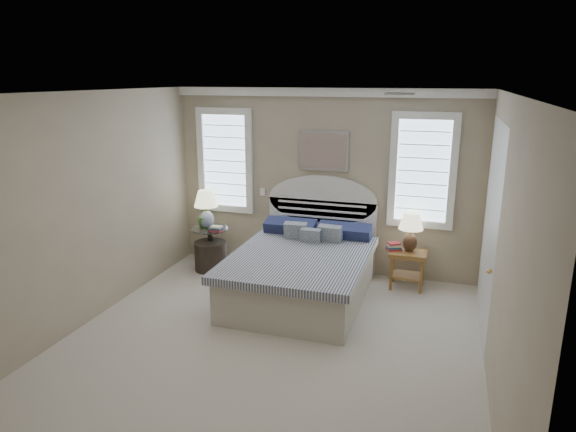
# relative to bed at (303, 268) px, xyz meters

# --- Properties ---
(floor) EXTENTS (4.50, 5.00, 0.01)m
(floor) POSITION_rel_bed_xyz_m (0.00, -1.46, -0.39)
(floor) COLOR beige
(floor) RESTS_ON ground
(ceiling) EXTENTS (4.50, 5.00, 0.01)m
(ceiling) POSITION_rel_bed_xyz_m (0.00, -1.46, 2.31)
(ceiling) COLOR white
(ceiling) RESTS_ON wall_back
(wall_back) EXTENTS (4.50, 0.02, 2.70)m
(wall_back) POSITION_rel_bed_xyz_m (0.00, 1.04, 0.96)
(wall_back) COLOR tan
(wall_back) RESTS_ON floor
(wall_left) EXTENTS (0.02, 5.00, 2.70)m
(wall_left) POSITION_rel_bed_xyz_m (-2.25, -1.46, 0.96)
(wall_left) COLOR tan
(wall_left) RESTS_ON floor
(wall_right) EXTENTS (0.02, 5.00, 2.70)m
(wall_right) POSITION_rel_bed_xyz_m (2.25, -1.46, 0.96)
(wall_right) COLOR tan
(wall_right) RESTS_ON floor
(crown_molding) EXTENTS (4.50, 0.08, 0.12)m
(crown_molding) POSITION_rel_bed_xyz_m (0.00, 1.00, 2.25)
(crown_molding) COLOR white
(crown_molding) RESTS_ON wall_back
(hvac_vent) EXTENTS (0.30, 0.20, 0.02)m
(hvac_vent) POSITION_rel_bed_xyz_m (1.20, -0.66, 2.29)
(hvac_vent) COLOR #B2B2B2
(hvac_vent) RESTS_ON ceiling
(switch_plate) EXTENTS (0.08, 0.01, 0.12)m
(switch_plate) POSITION_rel_bed_xyz_m (-0.95, 1.03, 0.76)
(switch_plate) COLOR white
(switch_plate) RESTS_ON wall_back
(window_left) EXTENTS (0.90, 0.06, 1.60)m
(window_left) POSITION_rel_bed_xyz_m (-1.55, 1.02, 1.21)
(window_left) COLOR #C9E4FF
(window_left) RESTS_ON wall_back
(window_right) EXTENTS (0.90, 0.06, 1.60)m
(window_right) POSITION_rel_bed_xyz_m (1.40, 1.02, 1.21)
(window_right) COLOR #C9E4FF
(window_right) RESTS_ON wall_back
(painting) EXTENTS (0.74, 0.04, 0.58)m
(painting) POSITION_rel_bed_xyz_m (0.00, 1.00, 1.43)
(painting) COLOR silver
(painting) RESTS_ON wall_back
(closet_door) EXTENTS (0.02, 1.80, 2.40)m
(closet_door) POSITION_rel_bed_xyz_m (2.23, -0.26, 0.81)
(closet_door) COLOR silver
(closet_door) RESTS_ON floor
(bed) EXTENTS (1.72, 2.28, 1.47)m
(bed) POSITION_rel_bed_xyz_m (0.00, 0.00, 0.00)
(bed) COLOR #B7B1A1
(bed) RESTS_ON floor
(side_table_left) EXTENTS (0.56, 0.56, 0.63)m
(side_table_left) POSITION_rel_bed_xyz_m (-1.65, 0.59, 0.00)
(side_table_left) COLOR black
(side_table_left) RESTS_ON floor
(nightstand_right) EXTENTS (0.50, 0.40, 0.53)m
(nightstand_right) POSITION_rel_bed_xyz_m (1.30, 0.69, 0.00)
(nightstand_right) COLOR olive
(nightstand_right) RESTS_ON floor
(floor_pot) EXTENTS (0.54, 0.54, 0.44)m
(floor_pot) POSITION_rel_bed_xyz_m (-1.61, 0.50, -0.17)
(floor_pot) COLOR black
(floor_pot) RESTS_ON floor
(lamp_left) EXTENTS (0.48, 0.48, 0.59)m
(lamp_left) POSITION_rel_bed_xyz_m (-1.69, 0.58, 0.60)
(lamp_left) COLOR silver
(lamp_left) RESTS_ON side_table_left
(lamp_right) EXTENTS (0.44, 0.44, 0.54)m
(lamp_right) POSITION_rel_bed_xyz_m (1.31, 0.73, 0.48)
(lamp_right) COLOR black
(lamp_right) RESTS_ON nightstand_right
(potted_plant) EXTENTS (0.28, 0.28, 0.43)m
(potted_plant) POSITION_rel_bed_xyz_m (-1.72, 0.59, 0.46)
(potted_plant) COLOR #346F2C
(potted_plant) RESTS_ON side_table_left
(books_left) EXTENTS (0.20, 0.16, 0.08)m
(books_left) POSITION_rel_bed_xyz_m (-1.48, 0.48, 0.28)
(books_left) COLOR #A1282C
(books_left) RESTS_ON side_table_left
(books_right) EXTENTS (0.24, 0.21, 0.11)m
(books_right) POSITION_rel_bed_xyz_m (1.10, 0.69, 0.19)
(books_right) COLOR #A1282C
(books_right) RESTS_ON nightstand_right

